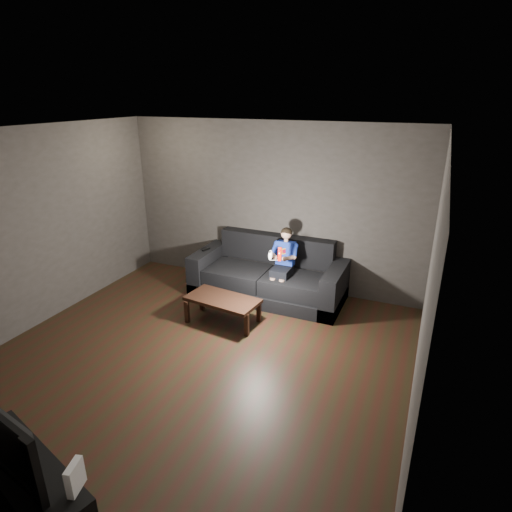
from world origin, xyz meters
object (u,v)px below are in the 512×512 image
at_px(sofa, 269,278).
at_px(media_console, 29,489).
at_px(child, 284,257).
at_px(coffee_table, 223,301).

height_order(sofa, media_console, sofa).
bearing_deg(media_console, child, 99.35).
relative_size(child, coffee_table, 0.93).
xyz_separation_m(coffee_table, media_console, (0.01, -3.25, -0.08)).
height_order(child, coffee_table, child).
distance_m(sofa, child, 0.51).
bearing_deg(media_console, coffee_table, 106.89).
bearing_deg(child, media_console, -97.32).
xyz_separation_m(sofa, media_console, (-0.27, -4.30, -0.06)).
bearing_deg(sofa, media_console, -93.58).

